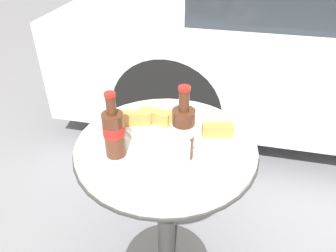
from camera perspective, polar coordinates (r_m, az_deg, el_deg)
The scene contains 6 objects.
bistro_table at distance 1.25m, azimuth -0.32°, elevation -9.67°, with size 0.64×0.64×0.68m.
cola_bottle_left at distance 1.02m, azimuth 2.66°, elevation -0.81°, with size 0.07×0.07×0.25m.
cola_bottle_right at distance 1.05m, azimuth -9.40°, elevation -0.97°, with size 0.07×0.07×0.23m.
drinking_glass at distance 0.96m, azimuth 1.54°, elevation -6.42°, with size 0.08×0.08×0.13m.
lunch_plate_near at distance 1.17m, azimuth 8.55°, elevation -1.44°, with size 0.22×0.22×0.06m.
lunch_plate_far at distance 1.21m, azimuth -2.31°, elevation 0.85°, with size 0.29×0.22×0.06m.
Camera 1 is at (0.21, -0.88, 1.36)m, focal length 35.00 mm.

